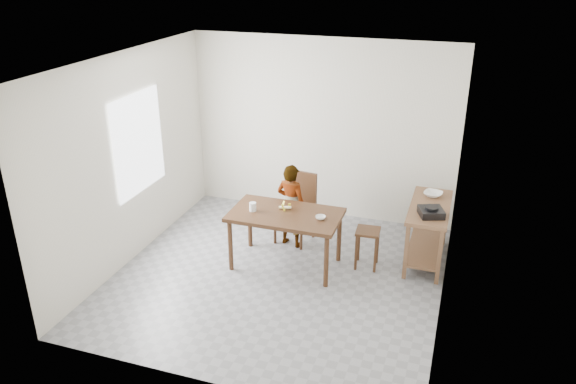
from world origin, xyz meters
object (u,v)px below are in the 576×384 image
(dining_table, at_px, (286,239))
(prep_counter, at_px, (427,233))
(child, at_px, (291,206))
(dining_chair, at_px, (294,209))
(stool, at_px, (367,248))

(dining_table, xyz_separation_m, prep_counter, (1.72, 0.70, 0.03))
(dining_table, bearing_deg, prep_counter, 22.15)
(prep_counter, relative_size, child, 1.01)
(dining_table, bearing_deg, child, 100.85)
(dining_table, height_order, prep_counter, prep_counter)
(dining_chair, distance_m, stool, 1.19)
(prep_counter, bearing_deg, dining_table, -157.85)
(prep_counter, xyz_separation_m, child, (-1.83, -0.14, 0.19))
(stool, bearing_deg, dining_chair, 161.03)
(dining_table, distance_m, stool, 1.06)
(dining_chair, bearing_deg, stool, -10.82)
(child, relative_size, dining_chair, 1.22)
(dining_table, relative_size, dining_chair, 1.44)
(dining_table, height_order, stool, dining_table)
(dining_table, relative_size, stool, 2.65)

